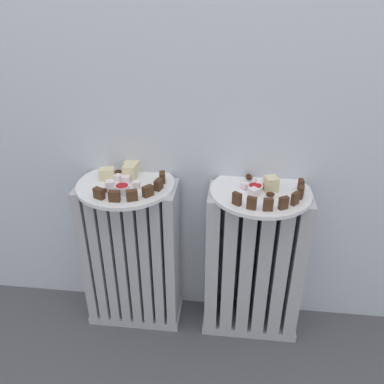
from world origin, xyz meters
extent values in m
plane|color=#4C4C51|center=(0.00, 0.00, 0.00)|extent=(6.00, 6.00, 0.00)
cube|color=#B2B2B7|center=(-0.21, 0.28, 0.01)|extent=(0.33, 0.15, 0.03)
cube|color=#B2B2B7|center=(-0.36, 0.28, 0.29)|extent=(0.03, 0.15, 0.52)
cube|color=#B2B2B7|center=(-0.32, 0.28, 0.29)|extent=(0.03, 0.15, 0.52)
cube|color=#B2B2B7|center=(-0.27, 0.28, 0.29)|extent=(0.03, 0.15, 0.52)
cube|color=#B2B2B7|center=(-0.23, 0.28, 0.29)|extent=(0.03, 0.15, 0.52)
cube|color=#B2B2B7|center=(-0.19, 0.28, 0.29)|extent=(0.03, 0.15, 0.52)
cube|color=#B2B2B7|center=(-0.15, 0.28, 0.29)|extent=(0.03, 0.15, 0.52)
cube|color=#B2B2B7|center=(-0.11, 0.28, 0.29)|extent=(0.03, 0.15, 0.52)
cube|color=#B2B2B7|center=(-0.07, 0.28, 0.29)|extent=(0.03, 0.15, 0.52)
cube|color=#B2B2B7|center=(0.21, 0.28, 0.01)|extent=(0.33, 0.15, 0.03)
cube|color=#B2B2B7|center=(0.07, 0.28, 0.29)|extent=(0.04, 0.15, 0.52)
cube|color=#B2B2B7|center=(0.13, 0.28, 0.29)|extent=(0.04, 0.15, 0.52)
cube|color=#B2B2B7|center=(0.18, 0.28, 0.29)|extent=(0.04, 0.15, 0.52)
cube|color=#B2B2B7|center=(0.24, 0.28, 0.29)|extent=(0.04, 0.15, 0.52)
cube|color=#B2B2B7|center=(0.29, 0.28, 0.29)|extent=(0.04, 0.15, 0.52)
cube|color=#B2B2B7|center=(0.35, 0.28, 0.29)|extent=(0.04, 0.15, 0.52)
cylinder|color=white|center=(-0.21, 0.28, 0.56)|extent=(0.31, 0.31, 0.01)
cylinder|color=white|center=(0.21, 0.28, 0.56)|extent=(0.31, 0.31, 0.01)
cube|color=#472B19|center=(-0.26, 0.18, 0.58)|extent=(0.04, 0.03, 0.03)
cube|color=#472B19|center=(-0.21, 0.16, 0.58)|extent=(0.03, 0.02, 0.03)
cube|color=#472B19|center=(-0.16, 0.17, 0.58)|extent=(0.04, 0.03, 0.03)
cube|color=#472B19|center=(-0.12, 0.20, 0.58)|extent=(0.03, 0.04, 0.03)
cube|color=#472B19|center=(-0.10, 0.25, 0.58)|extent=(0.03, 0.04, 0.03)
cube|color=#472B19|center=(-0.10, 0.30, 0.58)|extent=(0.02, 0.03, 0.03)
cube|color=beige|center=(-0.21, 0.36, 0.58)|extent=(0.05, 0.05, 0.04)
cube|color=beige|center=(-0.20, 0.31, 0.59)|extent=(0.04, 0.04, 0.05)
cube|color=beige|center=(-0.28, 0.30, 0.58)|extent=(0.05, 0.04, 0.04)
cube|color=white|center=(-0.17, 0.25, 0.58)|extent=(0.02, 0.02, 0.02)
cube|color=white|center=(-0.21, 0.28, 0.58)|extent=(0.03, 0.03, 0.02)
cube|color=white|center=(-0.24, 0.29, 0.58)|extent=(0.03, 0.03, 0.02)
cube|color=white|center=(-0.25, 0.24, 0.58)|extent=(0.03, 0.03, 0.03)
ellipsoid|color=#3D1E0F|center=(-0.25, 0.34, 0.57)|extent=(0.03, 0.03, 0.02)
ellipsoid|color=#3D1E0F|center=(-0.13, 0.23, 0.57)|extent=(0.02, 0.03, 0.02)
ellipsoid|color=#3D1E0F|center=(-0.26, 0.21, 0.57)|extent=(0.03, 0.03, 0.02)
cylinder|color=white|center=(-0.20, 0.21, 0.58)|extent=(0.05, 0.05, 0.03)
cylinder|color=#B21419|center=(-0.20, 0.21, 0.58)|extent=(0.04, 0.04, 0.01)
cube|color=#472B19|center=(0.14, 0.18, 0.58)|extent=(0.03, 0.03, 0.04)
cube|color=#472B19|center=(0.18, 0.16, 0.58)|extent=(0.03, 0.02, 0.04)
cube|color=#472B19|center=(0.23, 0.16, 0.58)|extent=(0.03, 0.02, 0.04)
cube|color=#472B19|center=(0.27, 0.18, 0.58)|extent=(0.03, 0.02, 0.04)
cube|color=#472B19|center=(0.30, 0.20, 0.58)|extent=(0.03, 0.03, 0.04)
cube|color=#472B19|center=(0.33, 0.24, 0.58)|extent=(0.02, 0.03, 0.04)
cube|color=#472B19|center=(0.33, 0.29, 0.58)|extent=(0.02, 0.03, 0.04)
cube|color=beige|center=(0.24, 0.28, 0.59)|extent=(0.05, 0.05, 0.04)
cube|color=white|center=(0.21, 0.29, 0.58)|extent=(0.03, 0.03, 0.02)
cube|color=white|center=(0.19, 0.24, 0.58)|extent=(0.04, 0.04, 0.03)
cube|color=white|center=(0.21, 0.31, 0.57)|extent=(0.02, 0.02, 0.02)
cube|color=white|center=(0.16, 0.28, 0.57)|extent=(0.03, 0.03, 0.02)
ellipsoid|color=#3D1E0F|center=(0.18, 0.35, 0.57)|extent=(0.03, 0.03, 0.02)
ellipsoid|color=#3D1E0F|center=(0.24, 0.24, 0.57)|extent=(0.03, 0.02, 0.01)
cylinder|color=white|center=(0.19, 0.27, 0.57)|extent=(0.05, 0.05, 0.02)
cylinder|color=#B21419|center=(0.19, 0.27, 0.58)|extent=(0.04, 0.04, 0.01)
cube|color=#B7B7BC|center=(0.19, 0.27, 0.57)|extent=(0.02, 0.06, 0.00)
cube|color=#B7B7BC|center=(0.18, 0.32, 0.57)|extent=(0.02, 0.02, 0.00)
camera|label=1|loc=(0.12, -0.78, 1.13)|focal=36.44mm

